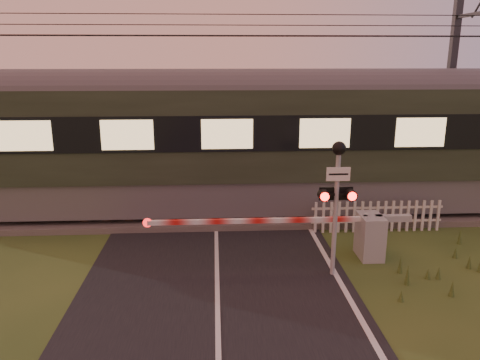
{
  "coord_description": "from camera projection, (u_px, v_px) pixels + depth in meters",
  "views": [
    {
      "loc": [
        -0.02,
        -7.87,
        4.91
      ],
      "look_at": [
        0.6,
        3.2,
        1.97
      ],
      "focal_mm": 35.0,
      "sensor_mm": 36.0,
      "label": 1
    }
  ],
  "objects": [
    {
      "name": "ground",
      "position": [
        218.0,
        324.0,
        8.86
      ],
      "size": [
        160.0,
        160.0,
        0.0
      ],
      "primitive_type": "plane",
      "color": "#2A451A",
      "rests_on": "ground"
    },
    {
      "name": "road",
      "position": [
        219.0,
        330.0,
        8.63
      ],
      "size": [
        6.0,
        140.0,
        0.03
      ],
      "color": "black",
      "rests_on": "ground"
    },
    {
      "name": "track_bed",
      "position": [
        216.0,
        211.0,
        15.11
      ],
      "size": [
        140.0,
        3.4,
        0.39
      ],
      "color": "#47423D",
      "rests_on": "ground"
    },
    {
      "name": "overhead_wires",
      "position": [
        213.0,
        28.0,
        13.67
      ],
      "size": [
        120.0,
        0.62,
        0.62
      ],
      "color": "black",
      "rests_on": "ground"
    },
    {
      "name": "boom_gate",
      "position": [
        358.0,
        234.0,
        11.67
      ],
      "size": [
        6.62,
        0.85,
        1.13
      ],
      "color": "gray",
      "rests_on": "ground"
    },
    {
      "name": "crossing_signal",
      "position": [
        337.0,
        185.0,
        10.31
      ],
      "size": [
        0.8,
        0.34,
        3.14
      ],
      "color": "gray",
      "rests_on": "ground"
    },
    {
      "name": "picket_fence",
      "position": [
        377.0,
        216.0,
        13.43
      ],
      "size": [
        3.81,
        0.08,
        0.92
      ],
      "color": "silver",
      "rests_on": "ground"
    },
    {
      "name": "catenary_mast",
      "position": [
        451.0,
        82.0,
        16.7
      ],
      "size": [
        0.25,
        2.47,
        7.8
      ],
      "color": "#2D2D30",
      "rests_on": "ground"
    }
  ]
}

